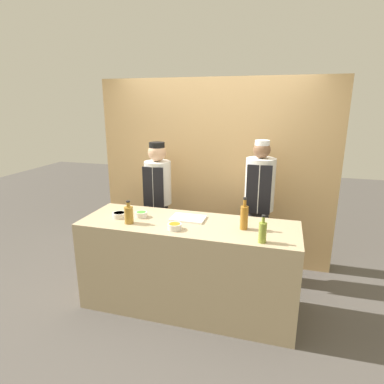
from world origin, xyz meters
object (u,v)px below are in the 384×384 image
sauce_bowl_green (141,214)px  sauce_bowl_red (119,215)px  bottle_amber (244,217)px  sauce_bowl_orange (175,226)px  cutting_board (188,218)px  chef_left (158,200)px  bottle_vinegar (129,214)px  bottle_oil (263,232)px  chef_right (259,207)px

sauce_bowl_green → sauce_bowl_red: bearing=-160.9°
bottle_amber → sauce_bowl_orange: bearing=-163.0°
sauce_bowl_orange → cutting_board: bearing=81.6°
sauce_bowl_orange → chef_left: bearing=119.7°
sauce_bowl_orange → bottle_amber: size_ratio=0.43×
sauce_bowl_red → bottle_vinegar: bottle_vinegar is taller
sauce_bowl_green → bottle_vinegar: bottle_vinegar is taller
sauce_bowl_red → bottle_amber: 1.29m
bottle_oil → bottle_vinegar: 1.31m
bottle_amber → chef_left: 1.43m
bottle_amber → bottle_vinegar: bearing=-171.9°
cutting_board → bottle_oil: 0.86m
sauce_bowl_green → cutting_board: (0.49, 0.07, -0.02)m
sauce_bowl_green → bottle_oil: bottle_oil is taller
cutting_board → bottle_vinegar: bottle_vinegar is taller
sauce_bowl_red → chef_right: chef_right is taller
sauce_bowl_red → bottle_oil: bearing=-8.4°
sauce_bowl_green → bottle_oil: size_ratio=0.49×
chef_left → bottle_amber: bearing=-33.6°
bottle_vinegar → chef_left: 0.96m
bottle_amber → chef_right: (0.08, 0.79, -0.14)m
cutting_board → sauce_bowl_orange: bearing=-98.4°
sauce_bowl_green → bottle_vinegar: bearing=-102.2°
sauce_bowl_red → sauce_bowl_orange: size_ratio=1.05×
bottle_oil → bottle_vinegar: size_ratio=1.06×
bottle_oil → sauce_bowl_green: bearing=166.9°
sauce_bowl_orange → bottle_vinegar: (-0.49, 0.03, 0.06)m
cutting_board → bottle_amber: (0.58, -0.11, 0.11)m
sauce_bowl_green → bottle_oil: bearing=-13.1°
bottle_oil → cutting_board: bearing=154.5°
sauce_bowl_orange → bottle_oil: 0.82m
bottle_vinegar → chef_right: chef_right is taller
sauce_bowl_red → bottle_oil: 1.49m
sauce_bowl_red → cutting_board: size_ratio=0.40×
sauce_bowl_red → chef_left: 0.84m
cutting_board → bottle_oil: bottle_oil is taller
sauce_bowl_green → bottle_amber: bearing=-1.9°
sauce_bowl_orange → sauce_bowl_green: bearing=153.1°
bottle_vinegar → chef_right: size_ratio=0.14×
cutting_board → chef_right: chef_right is taller
sauce_bowl_red → sauce_bowl_orange: 0.68m
sauce_bowl_red → bottle_oil: bottle_oil is taller
sauce_bowl_green → sauce_bowl_orange: 0.50m
bottle_oil → chef_left: (-1.37, 1.04, -0.14)m
bottle_oil → chef_left: 1.73m
sauce_bowl_green → bottle_amber: (1.07, -0.03, 0.09)m
bottle_vinegar → chef_left: (-0.07, 0.95, -0.14)m
bottle_amber → sauce_bowl_red: bearing=-178.2°
bottle_amber → cutting_board: bearing=169.3°
sauce_bowl_red → chef_left: chef_left is taller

